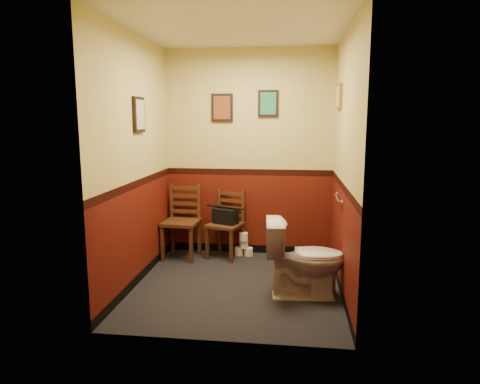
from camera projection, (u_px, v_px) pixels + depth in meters
name	position (u px, v px, depth m)	size (l,w,h in m)	color
floor	(237.00, 286.00, 4.69)	(2.20, 2.40, 0.00)	black
ceiling	(237.00, 27.00, 4.24)	(2.20, 2.40, 0.00)	silver
wall_back	(249.00, 154.00, 5.64)	(2.20, 2.70, 0.00)	#4E120A
wall_front	(217.00, 179.00, 3.29)	(2.20, 2.70, 0.00)	#4E120A
wall_left	(136.00, 162.00, 4.59)	(2.40, 2.70, 0.00)	#4E120A
wall_right	(345.00, 164.00, 4.33)	(2.40, 2.70, 0.00)	#4E120A
grab_bar	(338.00, 199.00, 4.64)	(0.05, 0.56, 0.06)	silver
framed_print_back_a	(222.00, 108.00, 5.56)	(0.28, 0.04, 0.36)	black
framed_print_back_b	(268.00, 104.00, 5.48)	(0.26, 0.04, 0.34)	black
framed_print_left	(139.00, 115.00, 4.61)	(0.04, 0.30, 0.38)	black
framed_print_right	(339.00, 97.00, 4.80)	(0.04, 0.34, 0.28)	olive
toilet	(305.00, 259.00, 4.35)	(0.45, 0.81, 0.79)	white
toilet_brush	(324.00, 288.00, 4.41)	(0.14, 0.14, 0.48)	silver
chair_left	(182.00, 222.00, 5.60)	(0.47, 0.47, 0.95)	#57321A
chair_right	(227.00, 224.00, 5.62)	(0.51, 0.51, 0.87)	#57321A
handbag	(225.00, 216.00, 5.57)	(0.36, 0.27, 0.23)	black
tp_stack	(244.00, 246.00, 5.70)	(0.25, 0.15, 0.32)	silver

